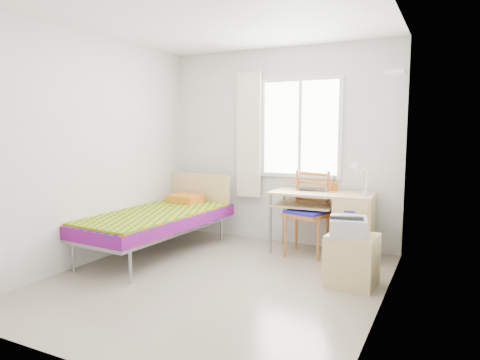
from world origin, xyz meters
name	(u,v)px	position (x,y,z in m)	size (l,w,h in m)	color
floor	(215,281)	(0.00, 0.00, 0.00)	(3.50, 3.50, 0.00)	#BCAD93
ceiling	(213,16)	(0.00, 0.00, 2.60)	(3.50, 3.50, 0.00)	white
wall_back	(279,147)	(0.00, 1.75, 1.30)	(3.20, 3.20, 0.00)	silver
wall_left	(94,150)	(-1.60, 0.00, 1.30)	(3.50, 3.50, 0.00)	silver
wall_right	(384,158)	(1.60, 0.00, 1.30)	(3.50, 3.50, 0.00)	silver
window	(300,128)	(0.30, 1.73, 1.55)	(1.10, 0.04, 1.30)	white
curtain	(249,135)	(-0.42, 1.68, 1.45)	(0.35, 0.05, 1.70)	#EEDFC5
floating_shelf	(396,73)	(1.49, 1.40, 2.15)	(0.20, 0.32, 0.03)	white
bed	(160,218)	(-1.12, 0.56, 0.44)	(1.10, 2.15, 0.91)	gray
desk	(348,223)	(1.02, 1.41, 0.42)	(1.25, 0.61, 0.77)	#DDB574
chair	(309,208)	(0.56, 1.34, 0.58)	(0.54, 0.54, 1.04)	#995A1D
cabinet	(352,260)	(1.26, 0.50, 0.25)	(0.50, 0.45, 0.51)	tan
printer	(349,225)	(1.22, 0.50, 0.60)	(0.43, 0.47, 0.17)	#AAADB3
laptop	(312,190)	(0.55, 1.46, 0.78)	(0.33, 0.21, 0.03)	black
pen_cup	(334,187)	(0.80, 1.59, 0.82)	(0.09, 0.09, 0.11)	orange
task_lamp	(360,175)	(1.15, 1.37, 1.01)	(0.22, 0.31, 0.38)	white
book	(309,206)	(0.54, 1.42, 0.59)	(0.17, 0.23, 0.02)	gray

